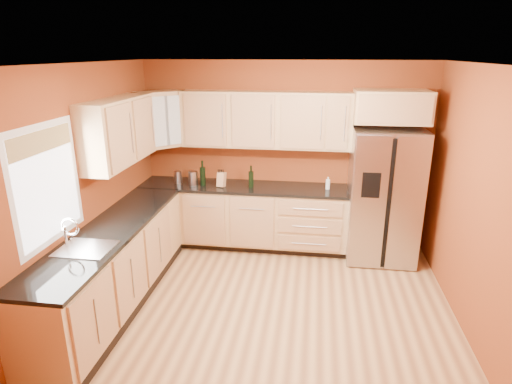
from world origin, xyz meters
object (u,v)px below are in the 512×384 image
refrigerator (383,195)px  soap_dispenser (328,183)px  canister_left (193,178)px  knife_block (221,179)px  wine_bottle_a (251,177)px

refrigerator → soap_dispenser: bearing=173.7°
canister_left → soap_dispenser: 1.86m
canister_left → soap_dispenser: bearing=2.9°
canister_left → knife_block: (0.40, 0.00, 0.00)m
refrigerator → canister_left: (-2.59, -0.01, 0.13)m
knife_block → soap_dispenser: 1.46m
wine_bottle_a → knife_block: (-0.41, -0.02, -0.05)m
wine_bottle_a → knife_block: bearing=-177.7°
refrigerator → canister_left: size_ratio=8.84×
refrigerator → wine_bottle_a: refrigerator is taller
wine_bottle_a → knife_block: size_ratio=1.52×
refrigerator → soap_dispenser: (-0.73, 0.08, 0.11)m
refrigerator → knife_block: bearing=-179.7°
soap_dispenser → refrigerator: bearing=-6.3°
knife_block → soap_dispenser: bearing=15.7°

